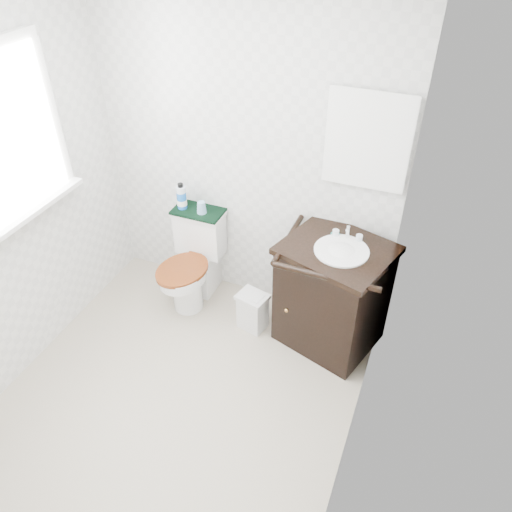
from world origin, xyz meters
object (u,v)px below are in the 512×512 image
Objects in this scene: toilet at (195,263)px; trash_bin at (253,311)px; vanity at (333,293)px; cup at (202,207)px; mouthwash_bottle at (181,197)px.

toilet reaches higher than trash_bin.
trash_bin is (-0.55, -0.10, -0.27)m from vanity.
vanity reaches higher than cup.
vanity is at bearing -8.94° from cup.
vanity is 0.63m from trash_bin.
vanity is at bearing -8.08° from mouthwash_bottle.
vanity is (1.11, -0.07, 0.11)m from toilet.
trash_bin is 0.85m from cup.
mouthwash_bottle is 0.17m from cup.
toilet is 0.47m from cup.
vanity is at bearing -3.54° from toilet.
toilet is 0.78× the size of vanity.
cup is at bearing 67.22° from toilet.
vanity is at bearing 10.56° from trash_bin.
trash_bin is at bearing -169.44° from vanity.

